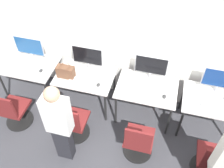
{
  "coord_description": "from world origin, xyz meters",
  "views": [
    {
      "loc": [
        0.71,
        -2.51,
        3.77
      ],
      "look_at": [
        0.0,
        0.14,
        0.88
      ],
      "focal_mm": 40.0,
      "sensor_mm": 36.0,
      "label": 1
    }
  ],
  "objects_px": {
    "office_chair_far_right": "(211,161)",
    "office_chair_right": "(138,142)",
    "office_chair_far_left": "(13,111)",
    "monitor_far_right": "(220,80)",
    "keyboard_left": "(82,81)",
    "monitor_far_left": "(29,47)",
    "mouse_far_left": "(41,71)",
    "handbag": "(66,72)",
    "keyboard_far_left": "(25,69)",
    "mouse_right": "(164,97)",
    "person_left": "(59,124)",
    "monitor_left": "(87,57)",
    "monitor_right": "(151,67)",
    "mouse_left": "(98,85)",
    "keyboard_right": "(146,93)",
    "keyboard_far_right": "(215,105)"
  },
  "relations": [
    {
      "from": "office_chair_far_left",
      "to": "person_left",
      "type": "height_order",
      "value": "person_left"
    },
    {
      "from": "monitor_left",
      "to": "monitor_right",
      "type": "xyz_separation_m",
      "value": [
        1.09,
        0.04,
        0.0
      ]
    },
    {
      "from": "keyboard_left",
      "to": "office_chair_right",
      "type": "bearing_deg",
      "value": -30.45
    },
    {
      "from": "office_chair_far_left",
      "to": "mouse_right",
      "type": "height_order",
      "value": "office_chair_far_left"
    },
    {
      "from": "monitor_far_right",
      "to": "office_chair_right",
      "type": "bearing_deg",
      "value": -135.44
    },
    {
      "from": "mouse_left",
      "to": "monitor_far_right",
      "type": "height_order",
      "value": "monitor_far_right"
    },
    {
      "from": "mouse_far_left",
      "to": "office_chair_right",
      "type": "relative_size",
      "value": 0.1
    },
    {
      "from": "monitor_right",
      "to": "office_chair_far_right",
      "type": "relative_size",
      "value": 0.62
    },
    {
      "from": "office_chair_far_right",
      "to": "keyboard_left",
      "type": "bearing_deg",
      "value": 162.62
    },
    {
      "from": "keyboard_far_right",
      "to": "handbag",
      "type": "bearing_deg",
      "value": 179.96
    },
    {
      "from": "monitor_right",
      "to": "handbag",
      "type": "distance_m",
      "value": 1.44
    },
    {
      "from": "person_left",
      "to": "mouse_left",
      "type": "bearing_deg",
      "value": 74.33
    },
    {
      "from": "office_chair_right",
      "to": "handbag",
      "type": "relative_size",
      "value": 2.88
    },
    {
      "from": "person_left",
      "to": "office_chair_far_right",
      "type": "bearing_deg",
      "value": 7.07
    },
    {
      "from": "handbag",
      "to": "keyboard_far_left",
      "type": "bearing_deg",
      "value": -178.17
    },
    {
      "from": "office_chair_far_left",
      "to": "monitor_right",
      "type": "height_order",
      "value": "monitor_right"
    },
    {
      "from": "mouse_right",
      "to": "keyboard_far_right",
      "type": "xyz_separation_m",
      "value": [
        0.79,
        0.03,
        -0.01
      ]
    },
    {
      "from": "monitor_far_left",
      "to": "person_left",
      "type": "xyz_separation_m",
      "value": [
        1.12,
        -1.3,
        -0.13
      ]
    },
    {
      "from": "mouse_right",
      "to": "office_chair_far_right",
      "type": "bearing_deg",
      "value": -40.65
    },
    {
      "from": "keyboard_left",
      "to": "mouse_right",
      "type": "bearing_deg",
      "value": 0.79
    },
    {
      "from": "monitor_left",
      "to": "keyboard_right",
      "type": "xyz_separation_m",
      "value": [
        1.09,
        -0.32,
        -0.25
      ]
    },
    {
      "from": "monitor_left",
      "to": "keyboard_far_right",
      "type": "distance_m",
      "value": 2.21
    },
    {
      "from": "monitor_right",
      "to": "keyboard_far_right",
      "type": "height_order",
      "value": "monitor_right"
    },
    {
      "from": "monitor_left",
      "to": "monitor_far_right",
      "type": "distance_m",
      "value": 2.18
    },
    {
      "from": "monitor_far_left",
      "to": "mouse_far_left",
      "type": "bearing_deg",
      "value": -42.24
    },
    {
      "from": "keyboard_left",
      "to": "monitor_far_right",
      "type": "bearing_deg",
      "value": 9.53
    },
    {
      "from": "keyboard_left",
      "to": "monitor_left",
      "type": "bearing_deg",
      "value": 90.0
    },
    {
      "from": "keyboard_far_right",
      "to": "handbag",
      "type": "xyz_separation_m",
      "value": [
        -2.48,
        0.0,
        0.11
      ]
    },
    {
      "from": "monitor_far_left",
      "to": "person_left",
      "type": "relative_size",
      "value": 0.34
    },
    {
      "from": "monitor_left",
      "to": "mouse_far_left",
      "type": "bearing_deg",
      "value": -159.51
    },
    {
      "from": "office_chair_right",
      "to": "keyboard_far_right",
      "type": "height_order",
      "value": "office_chair_right"
    },
    {
      "from": "keyboard_right",
      "to": "office_chair_right",
      "type": "height_order",
      "value": "office_chair_right"
    },
    {
      "from": "monitor_far_right",
      "to": "monitor_right",
      "type": "bearing_deg",
      "value": 178.73
    },
    {
      "from": "keyboard_left",
      "to": "handbag",
      "type": "xyz_separation_m",
      "value": [
        -0.3,
        0.05,
        0.11
      ]
    },
    {
      "from": "office_chair_far_right",
      "to": "office_chair_right",
      "type": "bearing_deg",
      "value": 178.39
    },
    {
      "from": "mouse_far_left",
      "to": "monitor_far_right",
      "type": "height_order",
      "value": "monitor_far_right"
    },
    {
      "from": "monitor_far_left",
      "to": "mouse_left",
      "type": "relative_size",
      "value": 5.95
    },
    {
      "from": "office_chair_far_left",
      "to": "monitor_far_right",
      "type": "height_order",
      "value": "monitor_far_right"
    },
    {
      "from": "keyboard_left",
      "to": "monitor_far_right",
      "type": "distance_m",
      "value": 2.22
    },
    {
      "from": "mouse_left",
      "to": "handbag",
      "type": "distance_m",
      "value": 0.61
    },
    {
      "from": "keyboard_right",
      "to": "office_chair_right",
      "type": "xyz_separation_m",
      "value": [
        0.04,
        -0.69,
        -0.39
      ]
    },
    {
      "from": "mouse_far_left",
      "to": "mouse_right",
      "type": "distance_m",
      "value": 2.18
    },
    {
      "from": "monitor_far_left",
      "to": "person_left",
      "type": "distance_m",
      "value": 1.72
    },
    {
      "from": "office_chair_far_left",
      "to": "keyboard_right",
      "type": "xyz_separation_m",
      "value": [
        2.14,
        0.66,
        0.39
      ]
    },
    {
      "from": "mouse_left",
      "to": "person_left",
      "type": "height_order",
      "value": "person_left"
    },
    {
      "from": "monitor_far_left",
      "to": "person_left",
      "type": "bearing_deg",
      "value": -49.35
    },
    {
      "from": "office_chair_far_left",
      "to": "mouse_left",
      "type": "xyz_separation_m",
      "value": [
        1.35,
        0.62,
        0.4
      ]
    },
    {
      "from": "monitor_far_left",
      "to": "keyboard_right",
      "type": "height_order",
      "value": "monitor_far_left"
    },
    {
      "from": "mouse_right",
      "to": "monitor_far_right",
      "type": "relative_size",
      "value": 0.17
    },
    {
      "from": "monitor_left",
      "to": "handbag",
      "type": "distance_m",
      "value": 0.45
    }
  ]
}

